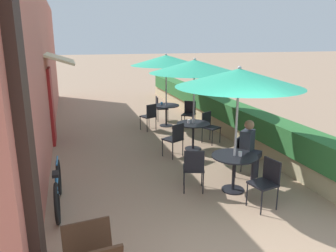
% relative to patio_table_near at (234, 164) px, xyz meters
% --- Properties ---
extents(cafe_facade_wall, '(0.98, 14.45, 4.20)m').
position_rel_patio_table_near_xyz_m(cafe_facade_wall, '(-3.58, 4.90, 1.54)').
color(cafe_facade_wall, '#C66B5B').
rests_on(cafe_facade_wall, ground_plane).
extents(planter_hedge, '(0.60, 13.45, 1.01)m').
position_rel_patio_table_near_xyz_m(planter_hedge, '(1.71, 4.93, -0.01)').
color(planter_hedge, tan).
rests_on(planter_hedge, ground_plane).
extents(patio_table_near, '(0.87, 0.87, 0.72)m').
position_rel_patio_table_near_xyz_m(patio_table_near, '(0.00, 0.00, 0.00)').
color(patio_table_near, black).
rests_on(patio_table_near, ground_plane).
extents(patio_umbrella_near, '(2.31, 2.31, 2.41)m').
position_rel_patio_table_near_xyz_m(patio_umbrella_near, '(0.00, 0.00, 1.64)').
color(patio_umbrella_near, '#B7B7BC').
rests_on(patio_umbrella_near, ground_plane).
extents(cafe_chair_near_left, '(0.56, 0.56, 0.87)m').
position_rel_patio_table_near_xyz_m(cafe_chair_near_left, '(0.53, 0.57, -0.03)').
color(cafe_chair_near_left, black).
rests_on(cafe_chair_near_left, ground_plane).
extents(seated_patron_near_left, '(0.50, 0.51, 1.25)m').
position_rel_patio_table_near_xyz_m(seated_patron_near_left, '(0.61, 0.49, 0.14)').
color(seated_patron_near_left, '#23232D').
rests_on(seated_patron_near_left, ground_plane).
extents(cafe_chair_near_right, '(0.51, 0.51, 0.87)m').
position_rel_patio_table_near_xyz_m(cafe_chair_near_right, '(-0.76, 0.18, -0.03)').
color(cafe_chair_near_right, black).
rests_on(cafe_chair_near_right, ground_plane).
extents(cafe_chair_near_back, '(0.47, 0.47, 0.87)m').
position_rel_patio_table_near_xyz_m(cafe_chair_near_back, '(0.23, -0.75, -0.03)').
color(cafe_chair_near_back, black).
rests_on(cafe_chair_near_back, ground_plane).
extents(coffee_cup_near, '(0.07, 0.07, 0.09)m').
position_rel_patio_table_near_xyz_m(coffee_cup_near, '(0.09, -0.05, 0.21)').
color(coffee_cup_near, white).
rests_on(coffee_cup_near, patio_table_near).
extents(patio_table_mid, '(0.87, 0.87, 0.72)m').
position_rel_patio_table_near_xyz_m(patio_table_mid, '(0.14, 2.53, 0.00)').
color(patio_table_mid, black).
rests_on(patio_table_mid, ground_plane).
extents(patio_umbrella_mid, '(2.31, 2.31, 2.41)m').
position_rel_patio_table_near_xyz_m(patio_umbrella_mid, '(0.14, 2.53, 1.64)').
color(patio_umbrella_mid, '#B7B7BC').
rests_on(patio_umbrella_mid, ground_plane).
extents(cafe_chair_mid_left, '(0.54, 0.54, 0.87)m').
position_rel_patio_table_near_xyz_m(cafe_chair_mid_left, '(0.79, 2.96, -0.03)').
color(cafe_chair_mid_left, black).
rests_on(cafe_chair_mid_left, ground_plane).
extents(cafe_chair_mid_right, '(0.54, 0.54, 0.87)m').
position_rel_patio_table_near_xyz_m(cafe_chair_mid_right, '(-0.51, 2.10, -0.03)').
color(cafe_chair_mid_right, black).
rests_on(cafe_chair_mid_right, ground_plane).
extents(coffee_cup_mid, '(0.07, 0.07, 0.09)m').
position_rel_patio_table_near_xyz_m(coffee_cup_mid, '(0.03, 2.58, 0.21)').
color(coffee_cup_mid, white).
rests_on(coffee_cup_mid, patio_table_mid).
extents(patio_table_far, '(0.87, 0.87, 0.72)m').
position_rel_patio_table_near_xyz_m(patio_table_far, '(0.14, 5.06, 0.00)').
color(patio_table_far, black).
rests_on(patio_table_far, ground_plane).
extents(patio_umbrella_far, '(2.31, 2.31, 2.41)m').
position_rel_patio_table_near_xyz_m(patio_umbrella_far, '(0.14, 5.06, 1.64)').
color(patio_umbrella_far, '#B7B7BC').
rests_on(patio_umbrella_far, ground_plane).
extents(cafe_chair_far_left, '(0.53, 0.53, 0.87)m').
position_rel_patio_table_near_xyz_m(cafe_chair_far_left, '(-0.53, 4.67, -0.03)').
color(cafe_chair_far_left, black).
rests_on(cafe_chair_far_left, ground_plane).
extents(cafe_chair_far_right, '(0.56, 0.56, 0.87)m').
position_rel_patio_table_near_xyz_m(cafe_chair_far_right, '(0.82, 4.67, -0.03)').
color(cafe_chair_far_right, black).
rests_on(cafe_chair_far_right, ground_plane).
extents(cafe_chair_far_back, '(0.44, 0.44, 0.87)m').
position_rel_patio_table_near_xyz_m(cafe_chair_far_back, '(0.14, 5.84, -0.03)').
color(cafe_chair_far_back, black).
rests_on(cafe_chair_far_back, ground_plane).
extents(coffee_cup_far, '(0.07, 0.07, 0.09)m').
position_rel_patio_table_near_xyz_m(coffee_cup_far, '(0.02, 5.18, 0.21)').
color(coffee_cup_far, teal).
rests_on(coffee_cup_far, patio_table_far).
extents(bicycle_leaning, '(0.10, 1.73, 0.77)m').
position_rel_patio_table_near_xyz_m(bicycle_leaning, '(-3.24, 0.28, -0.20)').
color(bicycle_leaning, black).
rests_on(bicycle_leaning, ground_plane).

